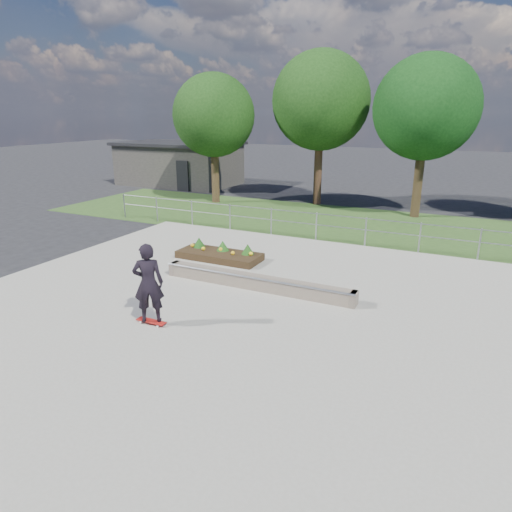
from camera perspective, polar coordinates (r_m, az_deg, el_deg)
The scene contains 11 objects.
ground at distance 12.34m, azimuth -3.91°, elevation -6.65°, with size 120.00×120.00×0.00m, color black.
grass_verge at distance 22.07m, azimuth 10.40°, elevation 4.06°, with size 30.00×8.00×0.02m, color #29451B.
concrete_slab at distance 12.32m, azimuth -3.91°, elevation -6.53°, with size 15.00×15.00×0.06m, color gray.
fence at distance 18.63m, azimuth 7.56°, elevation 4.12°, with size 20.06×0.06×1.20m.
building at distance 34.17m, azimuth -9.54°, elevation 11.37°, with size 8.40×5.40×3.00m.
tree_far_left at distance 26.52m, azimuth -5.30°, elevation 17.06°, with size 4.55×4.55×7.15m.
tree_mid_left at distance 26.05m, azimuth 8.10°, elevation 18.62°, with size 5.25×5.25×8.25m.
tree_mid_right at distance 23.88m, azimuth 20.46°, elevation 16.95°, with size 4.90×4.90×7.70m.
grind_ledge at distance 13.45m, azimuth 0.01°, elevation -3.30°, with size 6.00×0.44×0.43m.
planter_bed at distance 16.25m, azimuth -4.52°, elevation 0.30°, with size 3.00×1.20×0.61m.
skateboarder at distance 11.25m, azimuth -13.31°, elevation -3.35°, with size 0.86×0.78×2.06m.
Camera 1 is at (5.66, -9.73, 5.05)m, focal length 32.00 mm.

